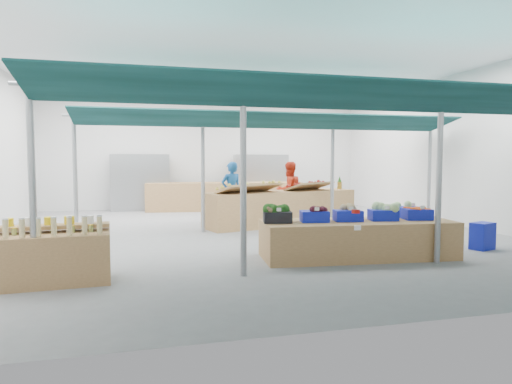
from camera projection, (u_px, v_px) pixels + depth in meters
The scene contains 24 objects.
floor at pixel (247, 234), 11.27m from camera, with size 13.00×13.00×0.00m, color slate.
hall at pixel (234, 130), 12.48m from camera, with size 13.00×13.00×13.00m.
pole_grid at pixel (300, 160), 9.64m from camera, with size 10.00×4.60×3.00m.
awnings at pixel (300, 114), 9.58m from camera, with size 9.50×7.08×0.30m.
back_shelving_left at pixel (140, 183), 16.37m from camera, with size 2.00×0.50×2.00m, color #B23F33.
back_shelving_right at pixel (261, 181), 17.50m from camera, with size 2.00×0.50×2.00m, color #B23F33.
bottle_shelf at pixel (51, 256), 6.69m from camera, with size 1.71×1.12×1.02m.
veg_counter at pixel (358, 239), 8.48m from camera, with size 3.55×1.18×0.69m, color olive.
fruit_counter at pixel (281, 208), 12.77m from camera, with size 4.42×1.05×0.95m, color olive.
far_counter at pixel (225, 196), 16.58m from camera, with size 5.59×1.12×1.01m, color olive.
crate_stack at pixel (482, 236), 9.26m from camera, with size 0.46×0.32×0.55m, color #0F1BAB.
vendor_left at pixel (231, 192), 13.50m from camera, with size 0.64×0.42×1.77m, color #154D8D.
vendor_right at pixel (289, 191), 13.96m from camera, with size 0.86×0.67×1.77m, color red.
crate_broccoli at pixel (277, 214), 8.20m from camera, with size 0.56×0.45×0.35m.
crate_beets at pixel (314, 215), 8.31m from camera, with size 0.56×0.45×0.29m.
crate_celeriac at pixel (348, 213), 8.41m from camera, with size 0.56×0.45×0.31m.
crate_cabbage at pixel (383, 212), 8.52m from camera, with size 0.56×0.45×0.35m.
crate_carrots at pixel (417, 214), 8.64m from camera, with size 0.56×0.45×0.29m.
sparrow at pixel (270, 210), 8.05m from camera, with size 0.12×0.09×0.11m.
pole_ribbon at pixel (356, 213), 6.34m from camera, with size 0.12×0.12×0.28m.
apple_heap_yellow at pixel (250, 187), 12.12m from camera, with size 2.00×1.55×0.27m.
apple_heap_red at pixel (310, 185), 13.07m from camera, with size 1.65×1.35×0.27m.
pineapple at pixel (340, 183), 13.61m from camera, with size 0.14×0.14×0.39m.
crate_extra at pixel (406, 209), 9.07m from camera, with size 0.53×0.43×0.32m.
Camera 1 is at (-2.58, -10.87, 1.81)m, focal length 32.00 mm.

